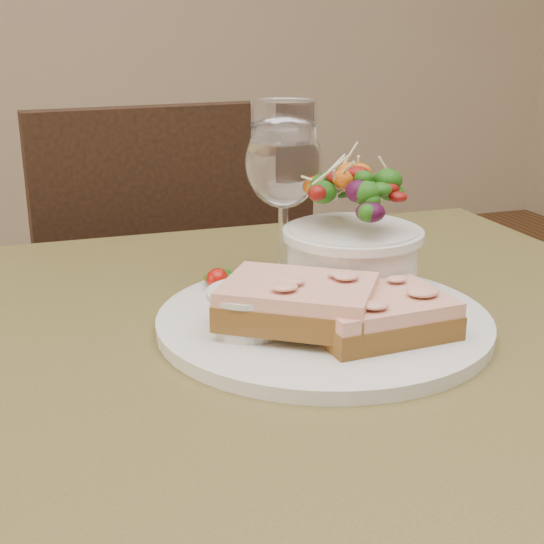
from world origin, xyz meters
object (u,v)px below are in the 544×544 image
object	(u,v)px
sandwich_back	(298,302)
salad_bowl	(353,230)
ramekin	(250,308)
wine_glass	(283,168)
cafe_table	(299,452)
sandwich_front	(379,315)
chair_far	(161,431)
dinner_plate	(323,321)

from	to	relation	value
sandwich_back	salad_bowl	world-z (taller)	salad_bowl
ramekin	wine_glass	xyz separation A→B (m)	(0.07, 0.13, 0.09)
cafe_table	sandwich_front	xyz separation A→B (m)	(0.06, -0.02, 0.13)
sandwich_back	wine_glass	size ratio (longest dim) A/B	0.89
chair_far	salad_bowl	world-z (taller)	chair_far
dinner_plate	sandwich_front	bearing A→B (deg)	-61.30
wine_glass	sandwich_front	bearing A→B (deg)	-81.14
sandwich_front	ramekin	world-z (taller)	ramekin
cafe_table	sandwich_back	bearing A→B (deg)	81.95
chair_far	wine_glass	xyz separation A→B (m)	(0.05, -0.54, 0.58)
chair_far	ramekin	world-z (taller)	chair_far
sandwich_back	wine_glass	distance (m)	0.17
chair_far	sandwich_back	distance (m)	0.84
salad_bowl	wine_glass	size ratio (longest dim) A/B	0.73
chair_far	salad_bowl	xyz separation A→B (m)	(0.10, -0.60, 0.53)
dinner_plate	salad_bowl	size ratio (longest dim) A/B	2.34
cafe_table	salad_bowl	xyz separation A→B (m)	(0.09, 0.09, 0.17)
sandwich_back	wine_glass	world-z (taller)	wine_glass
dinner_plate	salad_bowl	bearing A→B (deg)	47.10
sandwich_front	salad_bowl	xyz separation A→B (m)	(0.02, 0.11, 0.04)
sandwich_back	ramekin	bearing A→B (deg)	-163.01
cafe_table	dinner_plate	distance (m)	0.12
sandwich_back	ramekin	distance (m)	0.04
dinner_plate	sandwich_front	distance (m)	0.06
ramekin	sandwich_back	bearing A→B (deg)	-16.66
dinner_plate	ramekin	size ratio (longest dim) A/B	4.44
salad_bowl	chair_far	bearing A→B (deg)	99.19
wine_glass	sandwich_back	bearing A→B (deg)	-104.10
cafe_table	sandwich_back	distance (m)	0.14
dinner_plate	ramekin	distance (m)	0.08
wine_glass	cafe_table	bearing A→B (deg)	-103.70
chair_far	dinner_plate	xyz separation A→B (m)	(0.05, -0.66, 0.46)
salad_bowl	dinner_plate	bearing A→B (deg)	-132.90
sandwich_front	ramekin	bearing A→B (deg)	154.49
chair_far	salad_bowl	distance (m)	0.81
dinner_plate	salad_bowl	xyz separation A→B (m)	(0.05, 0.06, 0.07)
cafe_table	wine_glass	world-z (taller)	wine_glass
sandwich_front	wine_glass	bearing A→B (deg)	94.85
chair_far	cafe_table	bearing A→B (deg)	85.63
sandwich_back	ramekin	world-z (taller)	sandwich_back
cafe_table	sandwich_front	size ratio (longest dim) A/B	6.68
dinner_plate	sandwich_back	distance (m)	0.05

